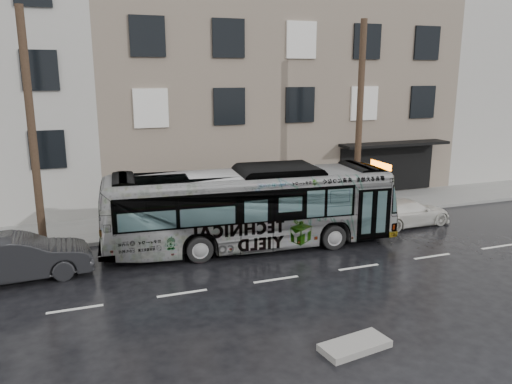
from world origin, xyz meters
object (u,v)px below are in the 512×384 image
Objects in this scene: utility_pole_front at (359,120)px; utility_pole_rear at (32,132)px; white_sedan at (407,212)px; dark_sedan at (18,258)px; sign_post at (376,187)px; bus at (251,208)px.

utility_pole_front is 1.00× the size of utility_pole_rear.
white_sedan is at bearing -54.05° from utility_pole_front.
utility_pole_front reaches higher than white_sedan.
utility_pole_front is at bearing -83.07° from dark_sedan.
sign_post is 0.21× the size of bus.
sign_post is at bearing -67.46° from bus.
bus is at bearing -159.05° from utility_pole_front.
dark_sedan is at bearing 89.88° from white_sedan.
sign_post is 7.69m from bus.
utility_pole_rear reaches higher than bus.
utility_pole_front is 1.91× the size of dark_sedan.
utility_pole_rear reaches higher than sign_post.
dark_sedan reaches higher than white_sedan.
bus is at bearing 89.42° from white_sedan.
utility_pole_rear reaches higher than dark_sedan.
white_sedan is at bearing -83.07° from bus.
sign_post is (1.10, 0.00, -3.30)m from utility_pole_front.
dark_sedan is (-15.71, -2.86, -0.57)m from sign_post.
utility_pole_front is 7.31m from bus.
utility_pole_rear is 3.75× the size of sign_post.
utility_pole_front reaches higher than dark_sedan.
utility_pole_front is 3.75× the size of sign_post.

